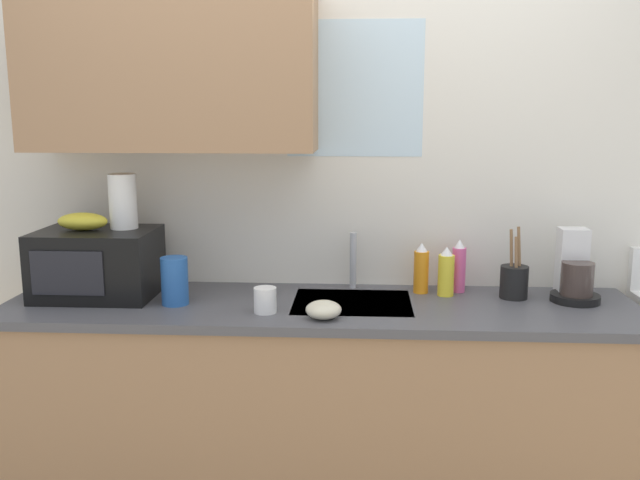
# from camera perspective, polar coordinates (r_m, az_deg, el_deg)

# --- Properties ---
(kitchen_wall_assembly) EXTENTS (3.24, 0.42, 2.50)m
(kitchen_wall_assembly) POSITION_cam_1_polar(r_m,az_deg,el_deg) (2.90, -2.19, 5.45)
(kitchen_wall_assembly) COLOR silver
(kitchen_wall_assembly) RESTS_ON ground
(counter_unit) EXTENTS (2.47, 0.63, 0.90)m
(counter_unit) POSITION_cam_1_polar(r_m,az_deg,el_deg) (2.83, 0.05, -13.91)
(counter_unit) COLOR #9E7551
(counter_unit) RESTS_ON ground
(sink_faucet) EXTENTS (0.03, 0.03, 0.24)m
(sink_faucet) POSITION_cam_1_polar(r_m,az_deg,el_deg) (2.87, 2.78, -1.70)
(sink_faucet) COLOR #B2B5BA
(sink_faucet) RESTS_ON counter_unit
(microwave) EXTENTS (0.46, 0.35, 0.27)m
(microwave) POSITION_cam_1_polar(r_m,az_deg,el_deg) (2.88, -18.09, -1.86)
(microwave) COLOR black
(microwave) RESTS_ON counter_unit
(banana_bunch) EXTENTS (0.20, 0.11, 0.07)m
(banana_bunch) POSITION_cam_1_polar(r_m,az_deg,el_deg) (2.87, -19.19, 1.48)
(banana_bunch) COLOR gold
(banana_bunch) RESTS_ON microwave
(paper_towel_roll) EXTENTS (0.11, 0.11, 0.22)m
(paper_towel_roll) POSITION_cam_1_polar(r_m,az_deg,el_deg) (2.85, -16.12, 3.12)
(paper_towel_roll) COLOR white
(paper_towel_roll) RESTS_ON microwave
(coffee_maker) EXTENTS (0.19, 0.21, 0.28)m
(coffee_maker) POSITION_cam_1_polar(r_m,az_deg,el_deg) (2.87, 20.45, -2.67)
(coffee_maker) COLOR black
(coffee_maker) RESTS_ON counter_unit
(dish_soap_bottle_orange) EXTENTS (0.06, 0.06, 0.21)m
(dish_soap_bottle_orange) POSITION_cam_1_polar(r_m,az_deg,el_deg) (2.83, 8.44, -2.45)
(dish_soap_bottle_orange) COLOR orange
(dish_soap_bottle_orange) RESTS_ON counter_unit
(dish_soap_bottle_yellow) EXTENTS (0.07, 0.07, 0.20)m
(dish_soap_bottle_yellow) POSITION_cam_1_polar(r_m,az_deg,el_deg) (2.80, 10.47, -2.71)
(dish_soap_bottle_yellow) COLOR yellow
(dish_soap_bottle_yellow) RESTS_ON counter_unit
(dish_soap_bottle_pink) EXTENTS (0.06, 0.06, 0.22)m
(dish_soap_bottle_pink) POSITION_cam_1_polar(r_m,az_deg,el_deg) (2.87, 11.50, -2.25)
(dish_soap_bottle_pink) COLOR #E55999
(dish_soap_bottle_pink) RESTS_ON counter_unit
(cereal_canister) EXTENTS (0.10, 0.10, 0.18)m
(cereal_canister) POSITION_cam_1_polar(r_m,az_deg,el_deg) (2.69, -12.03, -3.36)
(cereal_canister) COLOR #2659A5
(cereal_canister) RESTS_ON counter_unit
(mug_white) EXTENTS (0.08, 0.08, 0.09)m
(mug_white) POSITION_cam_1_polar(r_m,az_deg,el_deg) (2.55, -4.59, -5.02)
(mug_white) COLOR white
(mug_white) RESTS_ON counter_unit
(utensil_crock) EXTENTS (0.11, 0.11, 0.29)m
(utensil_crock) POSITION_cam_1_polar(r_m,az_deg,el_deg) (2.83, 15.88, -3.29)
(utensil_crock) COLOR black
(utensil_crock) RESTS_ON counter_unit
(small_bowl) EXTENTS (0.13, 0.13, 0.06)m
(small_bowl) POSITION_cam_1_polar(r_m,az_deg,el_deg) (2.47, 0.30, -5.83)
(small_bowl) COLOR beige
(small_bowl) RESTS_ON counter_unit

